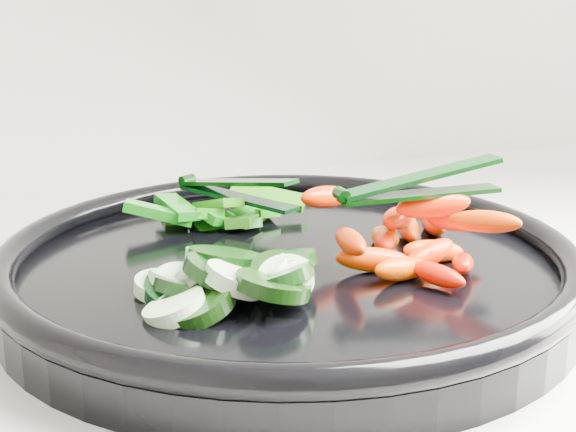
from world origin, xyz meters
name	(u,v)px	position (x,y,z in m)	size (l,w,h in m)	color
veggie_tray	(288,267)	(-0.70, 1.65, 0.95)	(0.48, 0.48, 0.04)	black
cucumber_pile	(219,280)	(-0.76, 1.61, 0.96)	(0.12, 0.12, 0.04)	black
carrot_pile	(412,233)	(-0.62, 1.63, 0.97)	(0.13, 0.14, 0.05)	#FF1200
pepper_pile	(218,213)	(-0.72, 1.75, 0.96)	(0.14, 0.09, 0.04)	#206209
tong_carrot	(416,186)	(-0.62, 1.62, 1.00)	(0.11, 0.02, 0.02)	black
tong_pepper	(233,189)	(-0.71, 1.75, 0.98)	(0.07, 0.11, 0.02)	black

